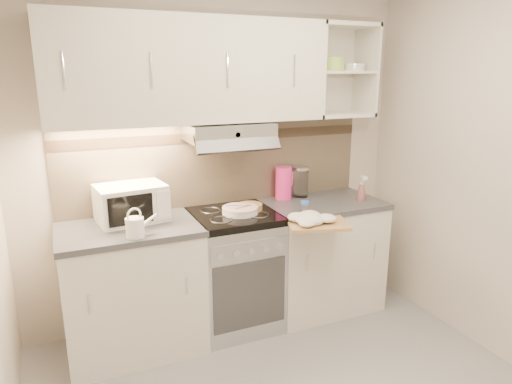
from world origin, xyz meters
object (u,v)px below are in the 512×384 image
watering_can (136,226)px  pink_pitcher (284,183)px  electric_range (235,270)px  microwave (131,203)px  glass_jar (301,182)px  plate_stack (240,210)px  spray_bottle (362,190)px  cutting_board (316,222)px

watering_can → pink_pitcher: size_ratio=0.83×
electric_range → microwave: 0.92m
pink_pitcher → glass_jar: pink_pitcher is taller
watering_can → pink_pitcher: bearing=-2.1°
pink_pitcher → glass_jar: (0.16, 0.00, -0.01)m
microwave → plate_stack: 0.76m
watering_can → glass_jar: 1.46m
microwave → spray_bottle: size_ratio=2.28×
electric_range → pink_pitcher: bearing=21.5°
microwave → watering_can: 0.34m
plate_stack → microwave: bearing=168.6°
glass_jar → electric_range: bearing=-163.2°
electric_range → spray_bottle: 1.18m
electric_range → microwave: size_ratio=1.86×
electric_range → cutting_board: 0.73m
glass_jar → cutting_board: (-0.18, -0.56, -0.15)m
plate_stack → cutting_board: bearing=-35.8°
plate_stack → cutting_board: plate_stack is taller
microwave → plate_stack: bearing=-18.6°
watering_can → glass_jar: glass_jar is taller
watering_can → pink_pitcher: pink_pitcher is taller
microwave → watering_can: size_ratio=2.23×
electric_range → microwave: (-0.71, 0.12, 0.58)m
pink_pitcher → spray_bottle: size_ratio=1.23×
electric_range → watering_can: (-0.73, -0.22, 0.52)m
spray_bottle → plate_stack: bearing=-173.5°
spray_bottle → cutting_board: size_ratio=0.52×
electric_range → plate_stack: 0.48m
glass_jar → spray_bottle: bearing=-37.9°
watering_can → glass_jar: size_ratio=0.88×
microwave → electric_range: bearing=-16.5°
microwave → cutting_board: 1.29m
spray_bottle → watering_can: bearing=-165.9°
electric_range → glass_jar: glass_jar is taller
pink_pitcher → glass_jar: size_ratio=1.05×
plate_stack → glass_jar: bearing=20.4°
plate_stack → cutting_board: size_ratio=0.64×
watering_can → cutting_board: watering_can is taller
electric_range → cutting_board: (0.48, -0.36, 0.42)m
electric_range → plate_stack: plate_stack is taller
watering_can → cutting_board: (1.21, -0.14, -0.10)m
cutting_board → microwave: bearing=176.4°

